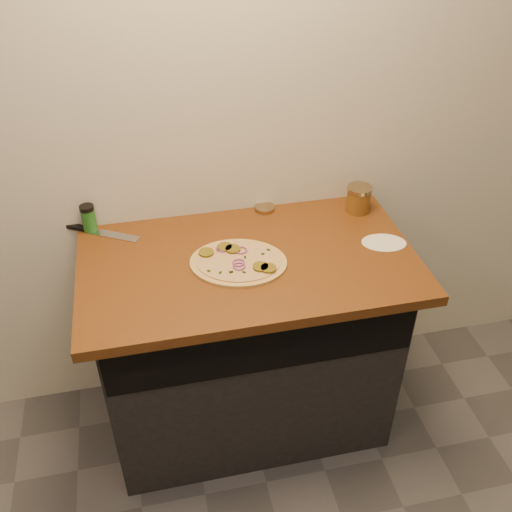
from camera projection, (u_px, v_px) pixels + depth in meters
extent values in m
cube|color=beige|center=(228.00, 102.00, 2.02)|extent=(4.00, 0.02, 2.70)
cube|color=black|center=(248.00, 345.00, 2.34)|extent=(1.10, 0.60, 0.86)
cube|color=#613212|center=(248.00, 262.00, 2.04)|extent=(1.20, 0.70, 0.04)
cylinder|color=tan|center=(238.00, 262.00, 2.00)|extent=(0.41, 0.41, 0.01)
cylinder|color=beige|center=(238.00, 261.00, 2.00)|extent=(0.36, 0.36, 0.00)
cylinder|color=brown|center=(268.00, 268.00, 1.95)|extent=(0.05, 0.05, 0.01)
cylinder|color=brown|center=(261.00, 267.00, 1.96)|extent=(0.05, 0.05, 0.01)
cylinder|color=brown|center=(225.00, 247.00, 2.05)|extent=(0.05, 0.05, 0.01)
cylinder|color=brown|center=(206.00, 252.00, 2.03)|extent=(0.05, 0.05, 0.01)
cylinder|color=brown|center=(233.00, 249.00, 2.04)|extent=(0.05, 0.05, 0.01)
torus|color=#7C2E6E|center=(239.00, 263.00, 1.98)|extent=(0.05, 0.05, 0.01)
torus|color=#7C2E6E|center=(222.00, 249.00, 2.05)|extent=(0.05, 0.05, 0.01)
torus|color=#7C2E6E|center=(241.00, 250.00, 2.04)|extent=(0.05, 0.05, 0.01)
torus|color=#7C2E6E|center=(239.00, 266.00, 1.96)|extent=(0.05, 0.05, 0.01)
cube|color=black|center=(209.00, 271.00, 1.95)|extent=(0.01, 0.01, 0.00)
cube|color=black|center=(245.00, 257.00, 2.01)|extent=(0.01, 0.01, 0.00)
cube|color=black|center=(227.00, 251.00, 2.04)|extent=(0.01, 0.01, 0.00)
cube|color=black|center=(244.00, 272.00, 1.94)|extent=(0.01, 0.01, 0.00)
cube|color=black|center=(231.00, 272.00, 1.94)|extent=(0.01, 0.01, 0.00)
cube|color=black|center=(220.00, 273.00, 1.94)|extent=(0.01, 0.01, 0.00)
cube|color=black|center=(268.00, 250.00, 2.04)|extent=(0.01, 0.01, 0.00)
cube|color=black|center=(227.00, 251.00, 2.04)|extent=(0.01, 0.01, 0.00)
cube|color=black|center=(231.00, 272.00, 1.94)|extent=(0.01, 0.01, 0.00)
cube|color=black|center=(263.00, 254.00, 2.02)|extent=(0.01, 0.01, 0.00)
cube|color=#B7BAC1|center=(113.00, 235.00, 2.14)|extent=(0.20, 0.13, 0.00)
cube|color=black|center=(80.00, 228.00, 2.17)|extent=(0.11, 0.07, 0.02)
cylinder|color=#988158|center=(265.00, 208.00, 2.29)|extent=(0.09, 0.09, 0.02)
cylinder|color=#A41A10|center=(358.00, 201.00, 2.26)|extent=(0.09, 0.09, 0.09)
cylinder|color=#988158|center=(360.00, 189.00, 2.23)|extent=(0.10, 0.10, 0.02)
cylinder|color=#1E601E|center=(89.00, 220.00, 2.15)|extent=(0.05, 0.05, 0.09)
cylinder|color=black|center=(86.00, 208.00, 2.11)|extent=(0.05, 0.05, 0.02)
cylinder|color=silver|center=(384.00, 243.00, 2.11)|extent=(0.20, 0.20, 0.00)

